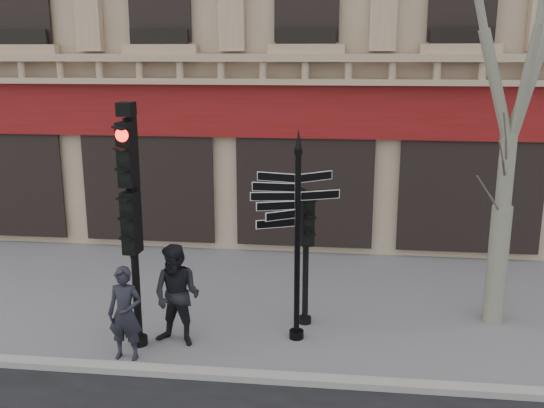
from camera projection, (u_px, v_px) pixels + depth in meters
The scene contains 7 objects.
ground at pixel (285, 340), 10.72m from camera, with size 80.00×80.00×0.00m, color slate.
kerb at pixel (276, 378), 9.35m from camera, with size 80.00×0.25×0.12m, color gray.
fingerpost at pixel (298, 201), 10.21m from camera, with size 1.86×1.86×3.74m.
traffic_signal_main at pixel (131, 197), 9.93m from camera, with size 0.49×0.37×4.19m.
traffic_signal_secondary at pixel (306, 234), 11.00m from camera, with size 0.51×0.45×2.52m.
pedestrian_a at pixel (125, 314), 9.92m from camera, with size 0.58×0.38×1.59m, color black.
pedestrian_b at pixel (177, 295), 10.40m from camera, with size 0.87×0.68×1.80m, color black.
Camera 1 is at (0.93, -9.78, 4.92)m, focal length 40.00 mm.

